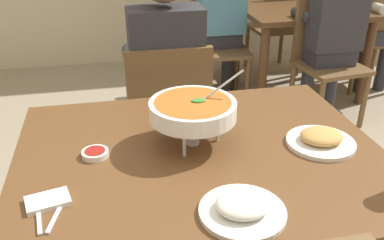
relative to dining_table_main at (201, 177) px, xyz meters
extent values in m
cube|color=brown|center=(0.00, 0.00, 0.08)|extent=(1.25, 0.99, 0.04)
cylinder|color=brown|center=(-0.56, 0.44, -0.29)|extent=(0.07, 0.07, 0.70)
cylinder|color=brown|center=(0.56, 0.44, -0.29)|extent=(0.07, 0.07, 0.70)
cube|color=brown|center=(0.00, 0.88, -0.21)|extent=(0.44, 0.44, 0.03)
cube|color=brown|center=(0.00, 0.68, 0.03)|extent=(0.42, 0.04, 0.45)
cylinder|color=brown|center=(0.19, 1.07, -0.43)|extent=(0.04, 0.04, 0.42)
cylinder|color=brown|center=(-0.19, 1.07, -0.43)|extent=(0.04, 0.04, 0.42)
cylinder|color=brown|center=(0.19, 0.69, -0.43)|extent=(0.04, 0.04, 0.42)
cylinder|color=brown|center=(-0.19, 0.69, -0.43)|extent=(0.04, 0.04, 0.42)
cylinder|color=#2D2D38|center=(0.10, 0.90, -0.42)|extent=(0.10, 0.10, 0.45)
cylinder|color=#2D2D38|center=(-0.10, 0.90, -0.42)|extent=(0.10, 0.10, 0.45)
cube|color=#2D2D38|center=(0.00, 0.86, -0.13)|extent=(0.32, 0.32, 0.12)
cube|color=#2D2D33|center=(0.00, 0.78, 0.18)|extent=(0.36, 0.20, 0.50)
cylinder|color=#2D2D33|center=(0.16, 0.98, 0.13)|extent=(0.08, 0.28, 0.08)
cylinder|color=#2D2D33|center=(-0.16, 0.98, 0.13)|extent=(0.08, 0.28, 0.08)
cylinder|color=silver|center=(0.08, 0.07, 0.15)|extent=(0.01, 0.01, 0.10)
cylinder|color=silver|center=(-0.06, 0.15, 0.15)|extent=(0.01, 0.01, 0.10)
cylinder|color=silver|center=(-0.06, -0.01, 0.15)|extent=(0.01, 0.01, 0.10)
torus|color=silver|center=(-0.01, 0.07, 0.20)|extent=(0.21, 0.21, 0.01)
cylinder|color=#B2B2B7|center=(-0.01, 0.07, 0.12)|extent=(0.05, 0.05, 0.04)
cone|color=orange|center=(-0.01, 0.07, 0.15)|extent=(0.02, 0.02, 0.04)
cylinder|color=white|center=(-0.01, 0.07, 0.23)|extent=(0.30, 0.30, 0.06)
cylinder|color=#AD6023|center=(-0.01, 0.07, 0.26)|extent=(0.26, 0.26, 0.01)
ellipsoid|color=#388433|center=(0.01, 0.07, 0.26)|extent=(0.05, 0.03, 0.01)
cylinder|color=silver|center=(0.08, 0.09, 0.29)|extent=(0.18, 0.01, 0.13)
cylinder|color=white|center=(0.04, -0.34, 0.11)|extent=(0.24, 0.24, 0.01)
ellipsoid|color=white|center=(0.04, -0.34, 0.13)|extent=(0.15, 0.13, 0.04)
cylinder|color=white|center=(0.42, -0.03, 0.11)|extent=(0.24, 0.24, 0.01)
ellipsoid|color=tan|center=(0.42, -0.03, 0.13)|extent=(0.15, 0.13, 0.04)
cylinder|color=white|center=(-0.35, 0.05, 0.11)|extent=(0.09, 0.09, 0.02)
cylinder|color=maroon|center=(-0.35, 0.05, 0.12)|extent=(0.07, 0.07, 0.01)
cube|color=white|center=(-0.48, -0.18, 0.11)|extent=(0.14, 0.11, 0.02)
cube|color=silver|center=(-0.50, -0.23, 0.10)|extent=(0.04, 0.17, 0.01)
cube|color=silver|center=(-0.45, -0.23, 0.10)|extent=(0.05, 0.17, 0.01)
cube|color=#51331C|center=(1.32, 2.04, 0.08)|extent=(1.00, 0.80, 0.04)
cylinder|color=#51331C|center=(0.88, 1.70, -0.29)|extent=(0.07, 0.07, 0.70)
cylinder|color=#51331C|center=(1.76, 1.70, -0.29)|extent=(0.07, 0.07, 0.70)
cylinder|color=#51331C|center=(0.88, 2.38, -0.29)|extent=(0.07, 0.07, 0.70)
cylinder|color=#51331C|center=(1.76, 2.38, -0.29)|extent=(0.07, 0.07, 0.70)
cube|color=brown|center=(1.32, 1.47, -0.21)|extent=(0.49, 0.49, 0.03)
cube|color=brown|center=(1.29, 1.67, 0.03)|extent=(0.42, 0.09, 0.45)
cylinder|color=brown|center=(1.15, 1.26, -0.43)|extent=(0.04, 0.04, 0.42)
cylinder|color=brown|center=(1.53, 1.30, -0.43)|extent=(0.04, 0.04, 0.42)
cylinder|color=brown|center=(1.10, 1.63, -0.43)|extent=(0.04, 0.04, 0.42)
cylinder|color=brown|center=(1.48, 1.68, -0.43)|extent=(0.04, 0.04, 0.42)
cube|color=brown|center=(1.99, 2.05, -0.21)|extent=(0.48, 0.48, 0.03)
cylinder|color=brown|center=(2.20, 2.22, -0.43)|extent=(0.04, 0.04, 0.42)
cylinder|color=brown|center=(1.82, 2.26, -0.43)|extent=(0.04, 0.04, 0.42)
cylinder|color=brown|center=(1.78, 1.88, -0.43)|extent=(0.04, 0.04, 0.42)
cube|color=brown|center=(0.62, 2.01, -0.21)|extent=(0.46, 0.46, 0.03)
cube|color=brown|center=(0.63, 2.21, 0.03)|extent=(0.42, 0.06, 0.45)
cylinder|color=brown|center=(0.43, 1.83, -0.43)|extent=(0.04, 0.04, 0.42)
cylinder|color=brown|center=(0.80, 1.81, -0.43)|extent=(0.04, 0.04, 0.42)
cylinder|color=brown|center=(0.44, 2.21, -0.43)|extent=(0.04, 0.04, 0.42)
cylinder|color=brown|center=(0.82, 2.19, -0.43)|extent=(0.04, 0.04, 0.42)
cube|color=brown|center=(0.64, 2.54, -0.21)|extent=(0.50, 0.50, 0.03)
cube|color=brown|center=(0.84, 2.52, 0.03)|extent=(0.10, 0.42, 0.45)
cylinder|color=brown|center=(0.48, 2.76, -0.43)|extent=(0.04, 0.04, 0.42)
cylinder|color=brown|center=(0.42, 2.38, -0.43)|extent=(0.04, 0.04, 0.42)
cylinder|color=brown|center=(0.85, 2.71, -0.43)|extent=(0.04, 0.04, 0.42)
cylinder|color=brown|center=(0.80, 2.33, -0.43)|extent=(0.04, 0.04, 0.42)
cube|color=brown|center=(1.32, 2.60, -0.21)|extent=(0.47, 0.47, 0.03)
cube|color=brown|center=(1.33, 2.40, 0.03)|extent=(0.42, 0.07, 0.45)
cylinder|color=brown|center=(1.50, 2.80, -0.43)|extent=(0.04, 0.04, 0.42)
cylinder|color=brown|center=(1.12, 2.78, -0.43)|extent=(0.04, 0.04, 0.42)
cylinder|color=brown|center=(1.52, 2.42, -0.43)|extent=(0.04, 0.04, 0.42)
cylinder|color=brown|center=(1.14, 2.40, -0.43)|extent=(0.04, 0.04, 0.42)
cylinder|color=#2D2D38|center=(1.41, 1.60, -0.42)|extent=(0.10, 0.10, 0.45)
cylinder|color=#2D2D38|center=(1.21, 1.60, -0.42)|extent=(0.10, 0.10, 0.45)
cube|color=#2D2D38|center=(1.31, 1.56, -0.13)|extent=(0.32, 0.32, 0.12)
cube|color=#2D2D33|center=(1.31, 1.48, 0.18)|extent=(0.36, 0.20, 0.50)
cylinder|color=#2D2D33|center=(1.47, 1.68, 0.13)|extent=(0.08, 0.28, 0.08)
cylinder|color=#2D2D33|center=(1.15, 1.68, 0.13)|extent=(0.08, 0.28, 0.08)
cylinder|color=#2D2D38|center=(1.90, 1.93, -0.42)|extent=(0.10, 0.10, 0.45)
cylinder|color=#2D2D38|center=(2.10, 1.93, -0.42)|extent=(0.10, 0.10, 0.45)
cube|color=#2D2D38|center=(2.00, 1.97, -0.13)|extent=(0.32, 0.32, 0.12)
cylinder|color=beige|center=(1.84, 1.85, 0.13)|extent=(0.08, 0.28, 0.08)
cylinder|color=#2D2D38|center=(0.74, 2.19, -0.42)|extent=(0.10, 0.10, 0.45)
cylinder|color=#2D2D38|center=(0.54, 2.19, -0.42)|extent=(0.10, 0.10, 0.45)
cube|color=#2D2D38|center=(0.64, 2.15, -0.13)|extent=(0.32, 0.32, 0.12)
cube|color=teal|center=(0.64, 2.07, 0.18)|extent=(0.36, 0.20, 0.50)
cylinder|color=teal|center=(0.80, 2.27, 0.13)|extent=(0.08, 0.28, 0.08)
cylinder|color=teal|center=(0.48, 2.27, 0.13)|extent=(0.08, 0.28, 0.08)
camera|label=1|loc=(-0.28, -1.20, 0.85)|focal=39.56mm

